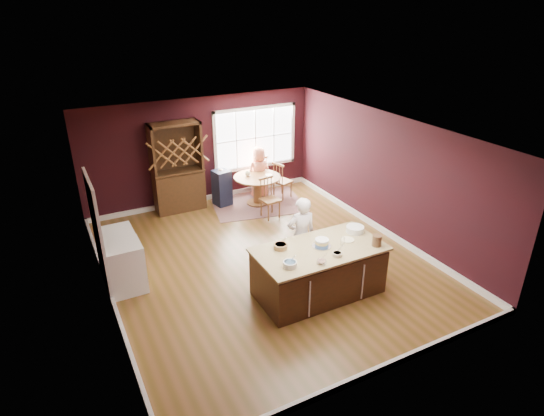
{
  "coord_description": "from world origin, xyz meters",
  "views": [
    {
      "loc": [
        -3.51,
        -7.11,
        4.85
      ],
      "look_at": [
        0.29,
        0.19,
        1.05
      ],
      "focal_mm": 30.0,
      "sensor_mm": 36.0,
      "label": 1
    }
  ],
  "objects": [
    {
      "name": "bowl_pink",
      "position": [
        0.14,
        -1.86,
        0.95
      ],
      "size": [
        0.16,
        0.16,
        0.06
      ],
      "primitive_type": "cylinder",
      "color": "white",
      "rests_on": "kitchen_island"
    },
    {
      "name": "window",
      "position": [
        1.5,
        3.47,
        1.5
      ],
      "size": [
        2.36,
        0.1,
        1.66
      ],
      "primitive_type": null,
      "color": "white",
      "rests_on": "room_shell"
    },
    {
      "name": "kitchen_island",
      "position": [
        0.39,
        -1.42,
        0.44
      ],
      "size": [
        2.27,
        1.19,
        0.92
      ],
      "color": "#442614",
      "rests_on": "ground"
    },
    {
      "name": "dinner_plate",
      "position": [
        0.99,
        -1.41,
        0.93
      ],
      "size": [
        0.24,
        0.24,
        0.02
      ],
      "primitive_type": "cylinder",
      "color": "beige",
      "rests_on": "kitchen_island"
    },
    {
      "name": "rug",
      "position": [
        1.14,
        2.64,
        0.01
      ],
      "size": [
        2.58,
        2.17,
        0.01
      ],
      "primitive_type": "cube",
      "rotation": [
        0.0,
        0.0,
        -0.2
      ],
      "color": "brown",
      "rests_on": "ground"
    },
    {
      "name": "white_tub",
      "position": [
        1.3,
        -1.21,
        0.98
      ],
      "size": [
        0.33,
        0.33,
        0.11
      ],
      "primitive_type": "cylinder",
      "color": "silver",
      "rests_on": "kitchen_island"
    },
    {
      "name": "toddler",
      "position": [
        0.39,
        2.99,
        0.81
      ],
      "size": [
        0.18,
        0.14,
        0.26
      ],
      "primitive_type": null,
      "color": "#8CA5BF",
      "rests_on": "high_chair"
    },
    {
      "name": "hutch",
      "position": [
        -0.73,
        3.22,
        1.11
      ],
      "size": [
        1.22,
        0.51,
        2.23
      ],
      "primitive_type": "cube",
      "color": "#432913",
      "rests_on": "ground"
    },
    {
      "name": "bowl_yellow",
      "position": [
        -0.22,
        -1.11,
        0.97
      ],
      "size": [
        0.24,
        0.24,
        0.09
      ],
      "primitive_type": "cylinder",
      "color": "olive",
      "rests_on": "kitchen_island"
    },
    {
      "name": "dining_table",
      "position": [
        1.14,
        2.64,
        0.53
      ],
      "size": [
        1.19,
        1.19,
        0.75
      ],
      "color": "brown",
      "rests_on": "ground"
    },
    {
      "name": "layer_cake",
      "position": [
        0.45,
        -1.38,
        0.99
      ],
      "size": [
        0.34,
        0.34,
        0.14
      ],
      "primitive_type": null,
      "color": "white",
      "rests_on": "kitchen_island"
    },
    {
      "name": "chair_south",
      "position": [
        1.07,
        1.77,
        0.5
      ],
      "size": [
        0.46,
        0.44,
        1.0
      ],
      "primitive_type": null,
      "rotation": [
        0.0,
        0.0,
        0.11
      ],
      "color": "brown",
      "rests_on": "ground"
    },
    {
      "name": "stoneware_crock",
      "position": [
        1.32,
        -1.8,
        1.02
      ],
      "size": [
        0.17,
        0.17,
        0.2
      ],
      "primitive_type": "cylinder",
      "color": "brown",
      "rests_on": "kitchen_island"
    },
    {
      "name": "table_plate",
      "position": [
        1.44,
        2.58,
        0.76
      ],
      "size": [
        0.19,
        0.19,
        0.01
      ],
      "primitive_type": "cylinder",
      "color": "beige",
      "rests_on": "dining_table"
    },
    {
      "name": "baker",
      "position": [
        0.48,
        -0.65,
        0.78
      ],
      "size": [
        0.62,
        0.45,
        1.56
      ],
      "primitive_type": "imported",
      "rotation": [
        0.0,
        0.0,
        3.0
      ],
      "color": "silver",
      "rests_on": "ground"
    },
    {
      "name": "chair_north",
      "position": [
        1.55,
        3.43,
        0.51
      ],
      "size": [
        0.53,
        0.52,
        1.02
      ],
      "primitive_type": null,
      "rotation": [
        0.0,
        0.0,
        3.45
      ],
      "color": "brown",
      "rests_on": "ground"
    },
    {
      "name": "seated_woman",
      "position": [
        1.4,
        3.07,
        0.68
      ],
      "size": [
        0.69,
        0.47,
        1.37
      ],
      "primitive_type": "imported",
      "rotation": [
        0.0,
        0.0,
        3.2
      ],
      "color": "#DA7A5C",
      "rests_on": "ground"
    },
    {
      "name": "bowl_blue",
      "position": [
        -0.36,
        -1.69,
        0.96
      ],
      "size": [
        0.23,
        0.23,
        0.09
      ],
      "primitive_type": "cylinder",
      "color": "white",
      "rests_on": "kitchen_island"
    },
    {
      "name": "chair_east",
      "position": [
        1.91,
        2.69,
        0.51
      ],
      "size": [
        0.52,
        0.54,
        1.01
      ],
      "primitive_type": null,
      "rotation": [
        0.0,
        0.0,
        1.91
      ],
      "color": "#9A6021",
      "rests_on": "ground"
    },
    {
      "name": "doorway",
      "position": [
        -2.97,
        0.6,
        1.02
      ],
      "size": [
        0.08,
        1.26,
        2.13
      ],
      "primitive_type": null,
      "color": "white",
      "rests_on": "room_shell"
    },
    {
      "name": "dryer",
      "position": [
        -2.64,
        0.92,
        0.46
      ],
      "size": [
        0.63,
        0.61,
        0.91
      ],
      "primitive_type": "cube",
      "color": "white",
      "rests_on": "ground"
    },
    {
      "name": "washer",
      "position": [
        -2.64,
        0.28,
        0.46
      ],
      "size": [
        0.64,
        0.62,
        0.93
      ],
      "primitive_type": "cube",
      "color": "white",
      "rests_on": "ground"
    },
    {
      "name": "table_cup",
      "position": [
        0.95,
        2.79,
        0.8
      ],
      "size": [
        0.17,
        0.17,
        0.1
      ],
      "primitive_type": "imported",
      "rotation": [
        0.0,
        0.0,
        -0.32
      ],
      "color": "silver",
      "rests_on": "dining_table"
    },
    {
      "name": "bowl_olive",
      "position": [
        0.51,
        -1.77,
        0.95
      ],
      "size": [
        0.17,
        0.17,
        0.06
      ],
      "primitive_type": "cylinder",
      "color": "beige",
      "rests_on": "kitchen_island"
    },
    {
      "name": "high_chair",
      "position": [
        0.32,
        3.0,
        0.48
      ],
      "size": [
        0.46,
        0.46,
        0.97
      ],
      "primitive_type": null,
      "rotation": [
        0.0,
        0.0,
        0.19
      ],
      "color": "#151F3D",
      "rests_on": "ground"
    },
    {
      "name": "drinking_glass",
      "position": [
        0.8,
        -1.51,
        0.99
      ],
      "size": [
        0.07,
        0.07,
        0.15
      ],
      "primitive_type": "cylinder",
      "color": "silver",
      "rests_on": "kitchen_island"
    },
    {
      "name": "room_shell",
      "position": [
        0.0,
        0.0,
        1.35
      ],
      "size": [
        7.0,
        7.0,
        7.0
      ],
      "color": "brown",
      "rests_on": "ground"
    }
  ]
}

